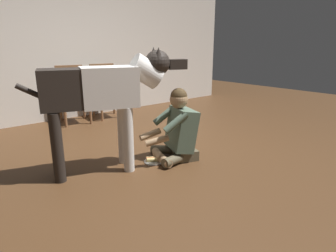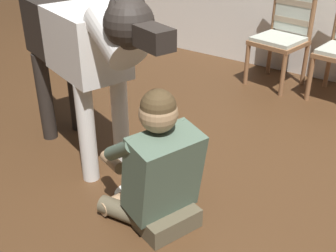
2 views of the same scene
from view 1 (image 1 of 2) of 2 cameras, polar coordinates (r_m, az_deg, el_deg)
name	(u,v)px [view 1 (image 1 of 2)]	position (r m, az deg, el deg)	size (l,w,h in m)	color
ground_plane	(179,156)	(3.55, 2.25, -6.04)	(12.67, 12.67, 0.00)	#462C18
back_wall	(77,46)	(5.70, -17.54, 14.89)	(7.32, 0.10, 2.60)	silver
dining_chair_left_of_pair	(72,91)	(5.29, -18.40, 6.53)	(0.53, 0.53, 0.98)	brown
dining_chair_right_of_pair	(105,88)	(5.55, -12.29, 7.38)	(0.51, 0.51, 0.98)	brown
person_sitting_on_floor	(177,131)	(3.38, 1.88, -0.92)	(0.71, 0.60, 0.85)	brown
large_dog	(104,92)	(3.04, -12.64, 6.63)	(1.66, 0.70, 1.30)	silver
hot_dog_on_plate	(154,160)	(3.39, -2.80, -6.69)	(0.23, 0.23, 0.06)	silver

